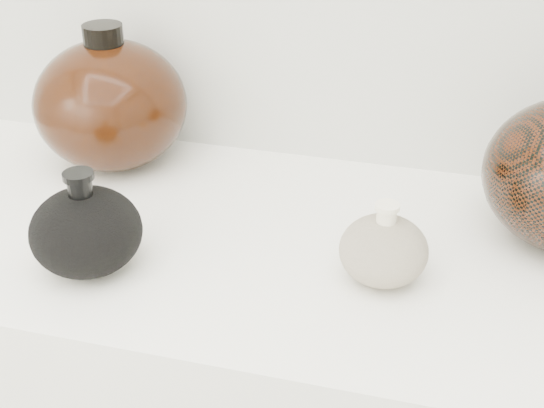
# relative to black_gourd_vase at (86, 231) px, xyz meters

# --- Properties ---
(black_gourd_vase) EXTENTS (0.16, 0.16, 0.13)m
(black_gourd_vase) POSITION_rel_black_gourd_vase_xyz_m (0.00, 0.00, 0.00)
(black_gourd_vase) COLOR black
(black_gourd_vase) RESTS_ON display_counter
(cream_gourd_vase) EXTENTS (0.14, 0.14, 0.10)m
(cream_gourd_vase) POSITION_rel_black_gourd_vase_xyz_m (0.35, 0.07, -0.01)
(cream_gourd_vase) COLOR beige
(cream_gourd_vase) RESTS_ON display_counter
(left_round_pot) EXTENTS (0.26, 0.26, 0.22)m
(left_round_pot) POSITION_rel_black_gourd_vase_xyz_m (-0.09, 0.27, 0.04)
(left_round_pot) COLOR black
(left_round_pot) RESTS_ON display_counter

